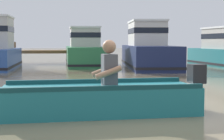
# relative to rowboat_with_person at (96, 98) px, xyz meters

# --- Properties ---
(ground_plane) EXTENTS (120.00, 120.00, 0.00)m
(ground_plane) POSITION_rel_rowboat_with_person_xyz_m (0.86, 0.37, -0.25)
(ground_plane) COLOR #7A6B4C
(rowboat_with_person) EXTENTS (3.72, 1.34, 1.19)m
(rowboat_with_person) POSITION_rel_rowboat_with_person_xyz_m (0.00, 0.00, 0.00)
(rowboat_with_person) COLOR #1E727A
(rowboat_with_person) RESTS_ON ground
(moored_boat_green) EXTENTS (2.00, 5.55, 1.89)m
(moored_boat_green) POSITION_rel_rowboat_with_person_xyz_m (0.18, 12.45, 0.46)
(moored_boat_green) COLOR #287042
(moored_boat_green) RESTS_ON ground
(moored_boat_navy) EXTENTS (2.17, 6.32, 2.12)m
(moored_boat_navy) POSITION_rel_rowboat_with_person_xyz_m (2.96, 10.59, 0.54)
(moored_boat_navy) COLOR #19234C
(moored_boat_navy) RESTS_ON ground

